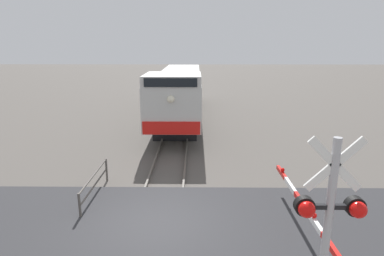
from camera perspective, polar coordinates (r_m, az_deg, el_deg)
ground_plane at (r=10.19m, az=-6.39°, el=-17.28°), size 160.00×160.00×0.00m
rail_track_left at (r=10.26m, az=-10.56°, el=-16.73°), size 0.08×80.00×0.15m
rail_track_right at (r=10.09m, az=-2.17°, el=-17.04°), size 0.08×80.00×0.15m
road_surface at (r=10.15m, az=-6.40°, el=-16.88°), size 36.00×5.14×0.17m
locomotive at (r=24.08m, az=-2.19°, el=6.66°), size 2.96×17.92×3.86m
crossing_signal at (r=6.12m, az=22.91°, el=-15.08°), size 1.18×0.33×3.97m
crossing_gate at (r=8.36m, az=22.96°, el=-19.95°), size 0.36×6.08×1.25m
guard_railing at (r=12.10m, az=-16.78°, el=-9.11°), size 0.08×3.17×0.95m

